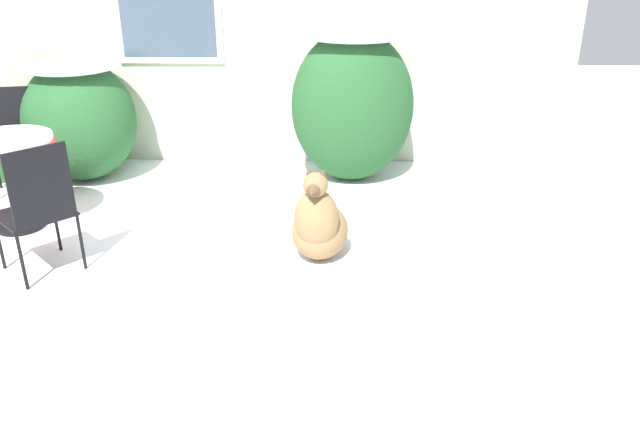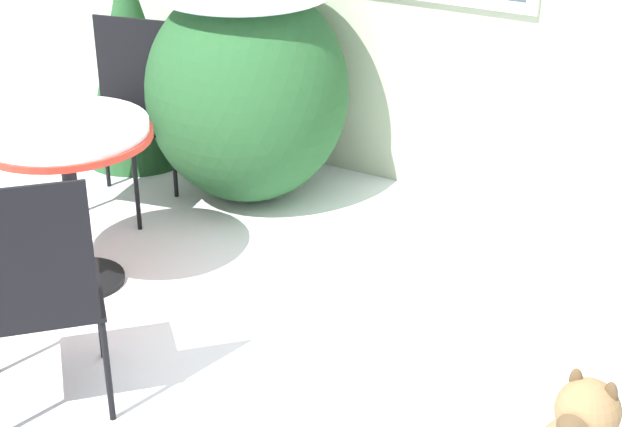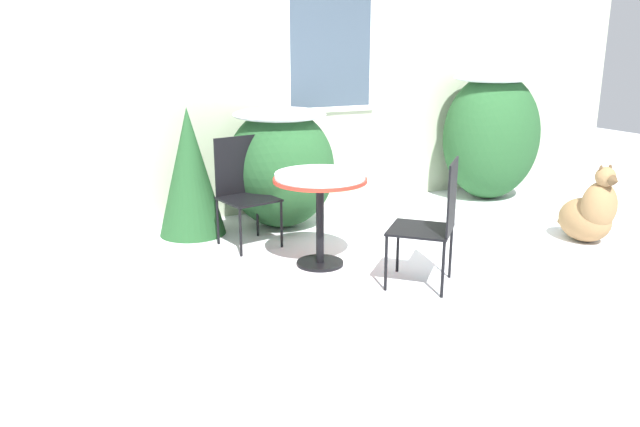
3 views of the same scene
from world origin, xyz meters
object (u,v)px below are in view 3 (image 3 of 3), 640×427
at_px(patio_chair_near_table, 243,188).
at_px(patio_chair_far_side, 433,220).
at_px(dog, 590,214).
at_px(patio_table, 320,187).

height_order(patio_chair_near_table, patio_chair_far_side, same).
bearing_deg(dog, patio_chair_near_table, 163.60).
distance_m(patio_table, patio_chair_near_table, 0.92).
distance_m(patio_chair_near_table, dog, 3.23).
bearing_deg(patio_chair_near_table, dog, -35.91).
height_order(patio_chair_near_table, dog, patio_chair_near_table).
relative_size(patio_table, dog, 1.04).
bearing_deg(patio_table, dog, -11.46).
distance_m(patio_table, dog, 2.62).
height_order(patio_chair_far_side, dog, patio_chair_far_side).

